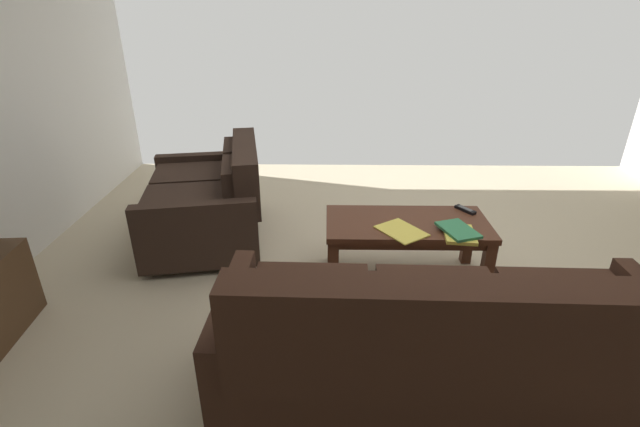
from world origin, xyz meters
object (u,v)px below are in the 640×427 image
Objects in this scene: coffee_table at (407,231)px; tv_remote at (465,210)px; book_stack at (459,232)px; loveseat_near at (210,200)px; loose_magazine at (401,231)px; sofa_main at (445,347)px.

tv_remote reaches higher than coffee_table.
book_stack is 2.02× the size of tv_remote.
loveseat_near is at bearing -21.54° from coffee_table.
book_stack is at bearing 146.06° from coffee_table.
tv_remote is at bearing -111.32° from book_stack.
book_stack is (-0.29, 0.20, 0.09)m from coffee_table.
loose_magazine is at bearing 67.18° from coffee_table.
loose_magazine is at bearing -7.20° from book_stack.
tv_remote is (-0.45, -1.32, 0.08)m from sofa_main.
coffee_table is 3.66× the size of loose_magazine.
coffee_table is (-0.01, -1.15, -0.00)m from sofa_main.
coffee_table is at bearing -90.58° from sofa_main.
loveseat_near is 1.60m from coffee_table.
book_stack reaches higher than tv_remote.
book_stack is at bearing 68.68° from tv_remote.
loose_magazine is (0.06, 0.15, 0.08)m from coffee_table.
sofa_main is at bearing 71.31° from tv_remote.
loveseat_near is (1.48, -1.74, -0.04)m from sofa_main.
loveseat_near is 1.61m from loose_magazine.
book_stack reaches higher than coffee_table.
sofa_main is at bearing 89.42° from coffee_table.
sofa_main reaches higher than coffee_table.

